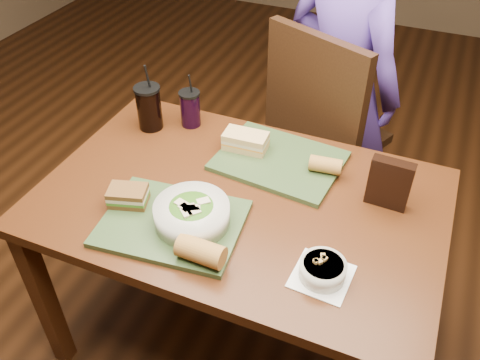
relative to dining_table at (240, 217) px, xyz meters
name	(u,v)px	position (x,y,z in m)	size (l,w,h in m)	color
ground	(240,330)	(0.00, 0.00, -0.66)	(6.00, 6.00, 0.00)	#381C0B
dining_table	(240,217)	(0.00, 0.00, 0.00)	(1.30, 0.85, 0.75)	#44210D
chair_far	(317,130)	(0.07, 0.69, -0.06)	(0.62, 0.64, 1.08)	black
diner	(340,85)	(0.13, 0.80, 0.12)	(0.57, 0.37, 1.55)	#55389A
tray_near	(172,223)	(-0.14, -0.20, 0.10)	(0.42, 0.32, 0.02)	#304523
tray_far	(279,161)	(0.06, 0.22, 0.10)	(0.42, 0.32, 0.02)	#304523
salad_bowl	(192,213)	(-0.08, -0.18, 0.15)	(0.23, 0.23, 0.08)	silver
soup_bowl	(323,270)	(0.34, -0.22, 0.12)	(0.16, 0.16, 0.06)	white
sandwich_near	(128,196)	(-0.30, -0.18, 0.14)	(0.14, 0.11, 0.06)	#593819
sandwich_far	(246,141)	(-0.08, 0.23, 0.14)	(0.16, 0.09, 0.06)	tan
baguette_near	(201,251)	(0.01, -0.31, 0.14)	(0.07, 0.07, 0.14)	#AD7533
baguette_far	(326,165)	(0.22, 0.21, 0.14)	(0.05, 0.05, 0.11)	#AD7533
cup_cola	(149,107)	(-0.47, 0.24, 0.18)	(0.10, 0.10, 0.27)	black
cup_berry	(190,108)	(-0.34, 0.32, 0.16)	(0.08, 0.08, 0.22)	black
chip_bag	(389,184)	(0.44, 0.15, 0.18)	(0.13, 0.04, 0.17)	black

